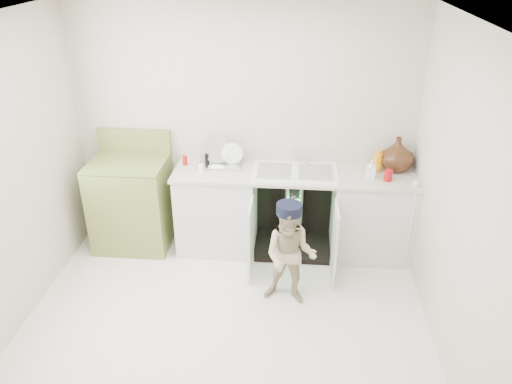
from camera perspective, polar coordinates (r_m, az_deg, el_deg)
ground at (r=4.51m, az=-3.43°, el=-14.44°), size 3.50×3.50×0.00m
room_shell at (r=3.80m, az=-3.94°, el=-0.17°), size 6.00×5.50×1.26m
counter_run at (r=5.19m, az=4.73°, el=-1.91°), size 2.44×1.02×1.25m
avocado_stove at (r=5.43m, az=-13.96°, el=-1.08°), size 0.77×0.65×1.20m
repair_worker at (r=4.43m, az=3.93°, el=-7.13°), size 0.53×0.75×0.99m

